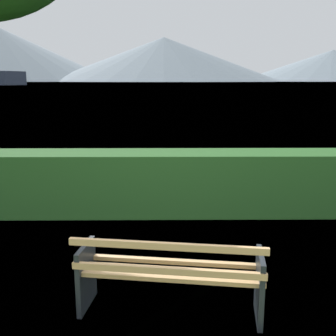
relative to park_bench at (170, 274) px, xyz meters
The scene contains 5 objects.
ground_plane 0.43m from the park_bench, 81.87° to the left, with size 1400.00×1400.00×0.00m, color olive.
water_surface 309.52m from the park_bench, 90.00° to the left, with size 620.00×620.00×0.00m, color slate.
park_bench is the anchor object (origin of this frame).
hedge_row 3.25m from the park_bench, 89.85° to the left, with size 12.79×0.86×1.08m, color #285B23.
distant_hills 594.17m from the park_bench, 96.62° to the left, with size 786.05×345.18×76.77m.
Camera 1 is at (-0.06, -3.78, 2.32)m, focal length 43.60 mm.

